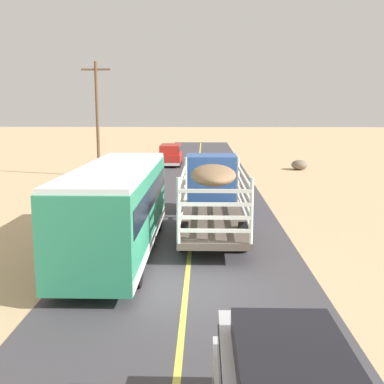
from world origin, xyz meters
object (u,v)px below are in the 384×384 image
boulder_far_horizon (299,165)px  power_pole_mid (97,116)px  livestock_truck (212,184)px  car_far (171,154)px  bus (118,207)px

boulder_far_horizon → power_pole_mid: bearing=-165.7°
power_pole_mid → livestock_truck: bearing=-60.4°
car_far → livestock_truck: bearing=-81.1°
car_far → power_pole_mid: power_pole_mid is taller
livestock_truck → car_far: size_ratio=2.10×
power_pole_mid → boulder_far_horizon: size_ratio=5.60×
car_far → bus: bearing=-90.0°
boulder_far_horizon → bus: bearing=-115.1°
livestock_truck → power_pole_mid: power_pole_mid is taller
bus → power_pole_mid: (-5.12, 19.97, 2.90)m
livestock_truck → boulder_far_horizon: livestock_truck is taller
bus → boulder_far_horizon: 26.69m
bus → power_pole_mid: power_pole_mid is taller
bus → power_pole_mid: bearing=104.4°
livestock_truck → car_far: bearing=98.9°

